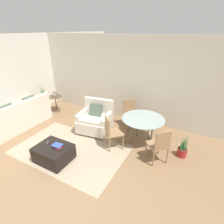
{
  "coord_description": "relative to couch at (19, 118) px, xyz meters",
  "views": [
    {
      "loc": [
        2.53,
        -1.9,
        2.88
      ],
      "look_at": [
        0.42,
        2.03,
        0.75
      ],
      "focal_mm": 28.0,
      "sensor_mm": 36.0,
      "label": 1
    }
  ],
  "objects": [
    {
      "name": "dining_chair_near_right",
      "position": [
        4.39,
        0.44,
        0.21
      ],
      "size": [
        0.59,
        0.59,
        0.9
      ],
      "color": "#93704C",
      "rests_on": "ground_plane"
    },
    {
      "name": "book_stack",
      "position": [
        2.28,
        -0.63,
        0.12
      ],
      "size": [
        0.25,
        0.19,
        0.05
      ],
      "color": "#B72D28",
      "rests_on": "ottoman"
    },
    {
      "name": "ground_plane",
      "position": [
        2.45,
        -1.04,
        -0.31
      ],
      "size": [
        20.0,
        20.0,
        0.0
      ],
      "primitive_type": "plane",
      "color": "brown"
    },
    {
      "name": "dining_chair_near_left",
      "position": [
        3.14,
        0.44,
        0.21
      ],
      "size": [
        0.59,
        0.59,
        0.9
      ],
      "color": "#93704C",
      "rests_on": "ground_plane"
    },
    {
      "name": "dining_table",
      "position": [
        3.76,
        1.06,
        0.35
      ],
      "size": [
        1.14,
        1.14,
        0.73
      ],
      "color": "#8C9E99",
      "rests_on": "ground_plane"
    },
    {
      "name": "picture_frame",
      "position": [
        0.2,
        1.44,
        0.38
      ],
      "size": [
        0.17,
        0.07,
        0.17
      ],
      "color": "black",
      "rests_on": "side_table"
    },
    {
      "name": "armchair",
      "position": [
        2.31,
        0.95,
        0.06
      ],
      "size": [
        1.03,
        0.93,
        0.96
      ],
      "color": "beige",
      "rests_on": "ground_plane"
    },
    {
      "name": "area_rug",
      "position": [
        2.25,
        -0.19,
        -0.3
      ],
      "size": [
        2.85,
        1.82,
        0.01
      ],
      "color": "gray",
      "rests_on": "ground_plane"
    },
    {
      "name": "tv_remote_primary",
      "position": [
        1.95,
        -0.61,
        0.09
      ],
      "size": [
        0.1,
        0.14,
        0.01
      ],
      "color": "#333338",
      "rests_on": "ottoman"
    },
    {
      "name": "ottoman",
      "position": [
        2.18,
        -0.67,
        -0.09
      ],
      "size": [
        0.81,
        0.66,
        0.39
      ],
      "color": "black",
      "rests_on": "ground_plane"
    },
    {
      "name": "wall_left",
      "position": [
        -0.6,
        0.46,
        1.07
      ],
      "size": [
        0.06,
        12.0,
        2.75
      ],
      "color": "beige",
      "rests_on": "ground_plane"
    },
    {
      "name": "dining_chair_far_left",
      "position": [
        3.14,
        1.69,
        0.21
      ],
      "size": [
        0.59,
        0.59,
        0.9
      ],
      "color": "#93704C",
      "rests_on": "ground_plane"
    },
    {
      "name": "potted_plant_small",
      "position": [
        4.86,
        0.94,
        -0.12
      ],
      "size": [
        0.23,
        0.23,
        0.64
      ],
      "color": "maroon",
      "rests_on": "ground_plane"
    },
    {
      "name": "side_table",
      "position": [
        0.2,
        1.44,
        0.12
      ],
      "size": [
        0.49,
        0.49,
        0.6
      ],
      "color": "#4C3828",
      "rests_on": "ground_plane"
    },
    {
      "name": "couch",
      "position": [
        0.0,
        0.0,
        0.0
      ],
      "size": [
        0.94,
        1.99,
        0.92
      ],
      "color": "beige",
      "rests_on": "ground_plane"
    },
    {
      "name": "potted_plant",
      "position": [
        -0.29,
        1.34,
        -0.05
      ],
      "size": [
        0.33,
        0.33,
        1.07
      ],
      "color": "maroon",
      "rests_on": "ground_plane"
    },
    {
      "name": "wall_back",
      "position": [
        2.45,
        2.25,
        1.07
      ],
      "size": [
        12.0,
        0.06,
        2.75
      ],
      "color": "beige",
      "rests_on": "ground_plane"
    }
  ]
}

